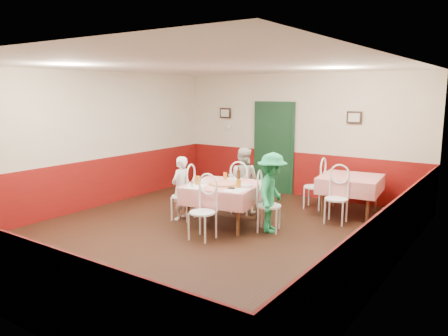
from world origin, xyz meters
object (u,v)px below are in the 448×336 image
Objects in this scene: pizza at (224,184)px; chair_near at (202,213)px; glass_b at (239,184)px; glass_a at (197,180)px; second_table at (350,195)px; chair_second_b at (336,199)px; diner_right at (272,193)px; beer_bottle at (239,174)px; chair_right at (269,206)px; chair_far at (242,191)px; chair_left at (183,196)px; glass_c at (225,176)px; diner_left at (180,188)px; main_table at (224,205)px; chair_second_a at (314,187)px; diner_far at (243,180)px; wallet at (232,188)px.

chair_near is at bearing -81.14° from pizza.
glass_a is at bearing -164.86° from glass_b.
second_table is 1.24× the size of chair_second_b.
pizza is 0.89m from diner_right.
beer_bottle reaches higher than chair_second_b.
chair_right is 1.20m from chair_far.
glass_c is at bearing 116.26° from chair_left.
chair_near is at bearing 126.65° from chair_right.
glass_a is at bearing 55.99° from chair_left.
chair_left and chair_second_b have the same top height.
diner_right is at bearing 95.72° from diner_left.
chair_second_a is at bearing 66.53° from main_table.
diner_far is at bearing -174.14° from chair_second_b.
diner_right reaches higher than chair_far.
chair_far is 1.26m from diner_right.
chair_second_b is 0.68× the size of diner_far.
chair_near is (0.30, -1.67, 0.00)m from chair_far.
chair_second_a and chair_second_b have the same top height.
main_table is 1.09× the size of second_table.
chair_right is 1.15m from glass_c.
second_table is 4.75× the size of beer_bottle.
chair_near is at bearing -85.53° from beer_bottle.
diner_right is (0.73, 1.00, 0.24)m from chair_near.
main_table is at bearing 162.49° from glass_b.
glass_b is at bearing 68.92° from chair_near.
diner_far reaches higher than glass_c.
chair_second_a is (-0.75, 0.00, 0.08)m from second_table.
chair_left is 1.00× the size of chair_far.
main_table is 1.36× the size of chair_second_b.
chair_near reaches higher than pizza.
pizza is (-0.12, 0.79, 0.33)m from chair_near.
diner_far reaches higher than chair_far.
chair_near is (-0.69, -0.99, 0.00)m from chair_right.
main_table is 0.85m from chair_far.
pizza is (-1.60, -1.30, 0.33)m from chair_second_b.
chair_near is 1.31m from beer_bottle.
chair_far is at bearing -47.14° from chair_second_a.
chair_right is 1.36m from chair_second_b.
chair_right is 0.75× the size of diner_left.
beer_bottle is (-1.57, -0.87, 0.43)m from chair_second_b.
main_table is 2.59m from second_table.
diner_far is at bearing -48.60° from chair_second_a.
beer_bottle is at bearing 82.07° from main_table.
chair_left is 0.93m from pizza.
chair_near is 1.80× the size of pizza.
diner_right is (0.86, 0.20, -0.09)m from pizza.
diner_right is at bearing -10.75° from glass_c.
chair_second_a is at bearing 136.48° from diner_left.
chair_near reaches higher than glass_c.
wallet is at bearing -37.11° from main_table.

